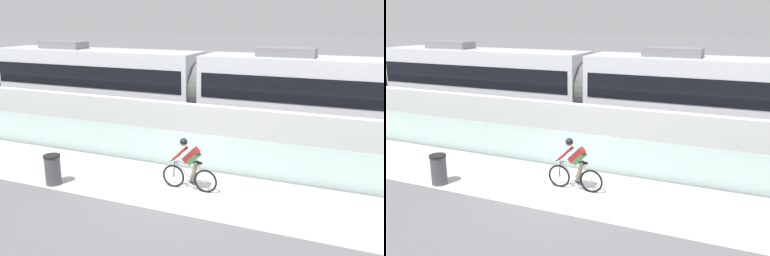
% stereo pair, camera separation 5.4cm
% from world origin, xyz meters
% --- Properties ---
extents(ground_plane, '(200.00, 200.00, 0.00)m').
position_xyz_m(ground_plane, '(0.00, 0.00, 0.00)').
color(ground_plane, slate).
extents(bike_path_deck, '(32.00, 3.20, 0.01)m').
position_xyz_m(bike_path_deck, '(0.00, 0.00, 0.01)').
color(bike_path_deck, silver).
rests_on(bike_path_deck, ground).
extents(glass_parapet, '(32.00, 0.05, 1.21)m').
position_xyz_m(glass_parapet, '(0.00, 1.85, 0.60)').
color(glass_parapet, '#ADC6C1').
rests_on(glass_parapet, ground).
extents(concrete_barrier_wall, '(32.00, 0.36, 1.82)m').
position_xyz_m(concrete_barrier_wall, '(0.00, 3.65, 0.91)').
color(concrete_barrier_wall, silver).
rests_on(concrete_barrier_wall, ground).
extents(tram_rail_near, '(32.00, 0.08, 0.01)m').
position_xyz_m(tram_rail_near, '(0.00, 6.13, 0.00)').
color(tram_rail_near, '#595654').
rests_on(tram_rail_near, ground).
extents(tram_rail_far, '(32.00, 0.08, 0.01)m').
position_xyz_m(tram_rail_far, '(0.00, 7.57, 0.00)').
color(tram_rail_far, '#595654').
rests_on(tram_rail_far, ground).
extents(tram, '(22.56, 2.54, 3.81)m').
position_xyz_m(tram, '(-2.02, 6.85, 1.89)').
color(tram, silver).
rests_on(tram, ground).
extents(cyclist_on_bike, '(1.77, 0.58, 1.61)m').
position_xyz_m(cyclist_on_bike, '(0.31, 0.00, 0.78)').
color(cyclist_on_bike, black).
rests_on(cyclist_on_bike, ground).
extents(trash_bin, '(0.51, 0.51, 0.96)m').
position_xyz_m(trash_bin, '(-3.76, -1.25, 0.48)').
color(trash_bin, '#47474C').
rests_on(trash_bin, ground).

